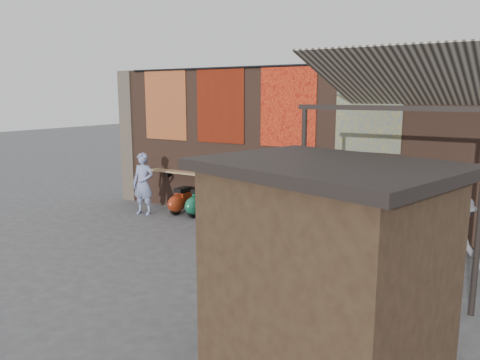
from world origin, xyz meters
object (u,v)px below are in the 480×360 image
(shopper_grey, at_px, (455,243))
(scooter_stool_1, at_px, (199,202))
(scooter_stool_2, at_px, (216,206))
(scooter_stool_3, at_px, (234,209))
(scooter_stool_0, at_px, (181,201))
(scooter_stool_9, at_px, (364,227))
(diner_right, at_px, (225,191))
(shopper_navy, at_px, (411,249))
(scooter_stool_8, at_px, (343,223))
(diner_left, at_px, (143,184))
(scooter_stool_4, at_px, (255,209))
(scooter_stool_10, at_px, (392,232))
(scooter_stool_7, at_px, (316,218))
(scooter_stool_5, at_px, (272,213))
(market_stall, at_px, (323,284))
(shopper_tan, at_px, (303,218))
(scooter_stool_6, at_px, (296,215))
(shelf_box, at_px, (314,181))

(shopper_grey, bearing_deg, scooter_stool_1, 25.70)
(scooter_stool_2, distance_m, scooter_stool_3, 0.54)
(scooter_stool_0, height_order, scooter_stool_9, scooter_stool_9)
(diner_right, bearing_deg, shopper_navy, -41.78)
(scooter_stool_8, distance_m, diner_left, 5.58)
(scooter_stool_4, height_order, scooter_stool_10, scooter_stool_4)
(scooter_stool_7, xyz_separation_m, scooter_stool_9, (1.17, -0.04, -0.04))
(scooter_stool_5, relative_size, market_stall, 0.33)
(scooter_stool_9, height_order, shopper_tan, shopper_tan)
(scooter_stool_0, xyz_separation_m, diner_right, (1.70, -0.33, 0.52))
(scooter_stool_7, relative_size, diner_right, 0.50)
(shopper_tan, bearing_deg, scooter_stool_7, 62.88)
(scooter_stool_9, xyz_separation_m, diner_right, (-3.49, -0.30, 0.50))
(scooter_stool_6, height_order, shopper_navy, shopper_navy)
(scooter_stool_5, distance_m, scooter_stool_8, 1.80)
(shelf_box, height_order, shopper_tan, shopper_tan)
(shelf_box, bearing_deg, market_stall, -66.70)
(shelf_box, height_order, diner_right, diner_right)
(shelf_box, relative_size, diner_left, 0.33)
(shelf_box, distance_m, scooter_stool_6, 0.95)
(scooter_stool_6, height_order, scooter_stool_10, scooter_stool_6)
(scooter_stool_2, bearing_deg, scooter_stool_7, 1.04)
(scooter_stool_6, bearing_deg, scooter_stool_7, -3.67)
(scooter_stool_6, bearing_deg, scooter_stool_10, -0.86)
(scooter_stool_7, relative_size, market_stall, 0.36)
(scooter_stool_4, height_order, shopper_tan, shopper_tan)
(scooter_stool_0, bearing_deg, shopper_tan, -17.30)
(scooter_stool_8, xyz_separation_m, shopper_navy, (1.94, -2.27, 0.36))
(diner_right, bearing_deg, scooter_stool_9, -15.79)
(scooter_stool_3, height_order, diner_left, diner_left)
(scooter_stool_0, relative_size, scooter_stool_9, 0.94)
(shopper_navy, xyz_separation_m, shopper_tan, (-2.33, 0.89, 0.01))
(scooter_stool_1, xyz_separation_m, shopper_grey, (6.64, -1.72, 0.45))
(scooter_stool_1, bearing_deg, shopper_grey, -14.49)
(scooter_stool_6, relative_size, diner_right, 0.48)
(scooter_stool_4, xyz_separation_m, scooter_stool_5, (0.51, -0.02, -0.03))
(shopper_navy, bearing_deg, scooter_stool_8, -77.05)
(diner_right, bearing_deg, diner_left, 165.36)
(shelf_box, distance_m, scooter_stool_3, 2.30)
(diner_right, bearing_deg, scooter_stool_5, -5.52)
(scooter_stool_2, relative_size, diner_left, 0.45)
(scooter_stool_3, distance_m, scooter_stool_5, 1.13)
(scooter_stool_10, bearing_deg, scooter_stool_7, 179.98)
(scooter_stool_2, height_order, scooter_stool_3, scooter_stool_2)
(scooter_stool_1, relative_size, diner_right, 0.44)
(scooter_stool_0, height_order, scooter_stool_4, scooter_stool_4)
(scooter_stool_8, relative_size, market_stall, 0.33)
(scooter_stool_5, height_order, scooter_stool_6, scooter_stool_6)
(scooter_stool_6, height_order, shopper_tan, shopper_tan)
(shopper_grey, bearing_deg, scooter_stool_8, 6.07)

